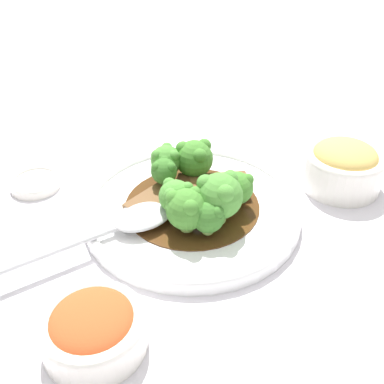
{
  "coord_description": "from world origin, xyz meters",
  "views": [
    {
      "loc": [
        -0.1,
        0.42,
        0.34
      ],
      "look_at": [
        0.0,
        0.0,
        0.03
      ],
      "focal_mm": 42.0,
      "sensor_mm": 36.0,
      "label": 1
    }
  ],
  "objects_px": {
    "beef_strip_3": "(208,202)",
    "broccoli_floret_7": "(164,171)",
    "broccoli_floret_3": "(220,195)",
    "side_bowl_kimchi": "(93,328)",
    "beef_strip_0": "(186,192)",
    "broccoli_floret_2": "(176,196)",
    "serving_spoon": "(134,220)",
    "broccoli_floret_6": "(187,208)",
    "main_plate": "(192,208)",
    "side_bowl_appetizer": "(343,165)",
    "beef_strip_2": "(152,201)",
    "sauce_dish": "(35,182)",
    "broccoli_floret_4": "(208,215)",
    "beef_strip_1": "(220,185)",
    "broccoli_floret_1": "(166,160)",
    "broccoli_floret_5": "(237,187)",
    "broccoli_floret_0": "(194,158)"
  },
  "relations": [
    {
      "from": "beef_strip_3",
      "to": "serving_spoon",
      "type": "height_order",
      "value": "serving_spoon"
    },
    {
      "from": "broccoli_floret_7",
      "to": "broccoli_floret_0",
      "type": "bearing_deg",
      "value": -126.43
    },
    {
      "from": "broccoli_floret_4",
      "to": "sauce_dish",
      "type": "xyz_separation_m",
      "value": [
        0.25,
        -0.06,
        -0.04
      ]
    },
    {
      "from": "beef_strip_2",
      "to": "broccoli_floret_5",
      "type": "xyz_separation_m",
      "value": [
        -0.1,
        -0.03,
        0.02
      ]
    },
    {
      "from": "broccoli_floret_0",
      "to": "side_bowl_kimchi",
      "type": "height_order",
      "value": "broccoli_floret_0"
    },
    {
      "from": "beef_strip_2",
      "to": "serving_spoon",
      "type": "height_order",
      "value": "serving_spoon"
    },
    {
      "from": "broccoli_floret_3",
      "to": "sauce_dish",
      "type": "height_order",
      "value": "broccoli_floret_3"
    },
    {
      "from": "broccoli_floret_6",
      "to": "side_bowl_kimchi",
      "type": "bearing_deg",
      "value": 73.24
    },
    {
      "from": "beef_strip_0",
      "to": "broccoli_floret_5",
      "type": "distance_m",
      "value": 0.06
    },
    {
      "from": "beef_strip_0",
      "to": "broccoli_floret_6",
      "type": "relative_size",
      "value": 1.24
    },
    {
      "from": "broccoli_floret_2",
      "to": "broccoli_floret_3",
      "type": "distance_m",
      "value": 0.05
    },
    {
      "from": "sauce_dish",
      "to": "broccoli_floret_5",
      "type": "bearing_deg",
      "value": 179.88
    },
    {
      "from": "broccoli_floret_4",
      "to": "side_bowl_appetizer",
      "type": "distance_m",
      "value": 0.22
    },
    {
      "from": "broccoli_floret_3",
      "to": "side_bowl_kimchi",
      "type": "bearing_deg",
      "value": 66.13
    },
    {
      "from": "broccoli_floret_7",
      "to": "serving_spoon",
      "type": "bearing_deg",
      "value": 77.44
    },
    {
      "from": "broccoli_floret_0",
      "to": "broccoli_floret_7",
      "type": "relative_size",
      "value": 1.15
    },
    {
      "from": "broccoli_floret_0",
      "to": "broccoli_floret_6",
      "type": "xyz_separation_m",
      "value": [
        -0.02,
        0.1,
        -0.0
      ]
    },
    {
      "from": "serving_spoon",
      "to": "sauce_dish",
      "type": "distance_m",
      "value": 0.18
    },
    {
      "from": "beef_strip_2",
      "to": "side_bowl_appetizer",
      "type": "distance_m",
      "value": 0.25
    },
    {
      "from": "beef_strip_0",
      "to": "beef_strip_1",
      "type": "bearing_deg",
      "value": -147.86
    },
    {
      "from": "broccoli_floret_1",
      "to": "sauce_dish",
      "type": "xyz_separation_m",
      "value": [
        0.17,
        0.03,
        -0.04
      ]
    },
    {
      "from": "broccoli_floret_0",
      "to": "sauce_dish",
      "type": "relative_size",
      "value": 0.79
    },
    {
      "from": "beef_strip_0",
      "to": "sauce_dish",
      "type": "relative_size",
      "value": 0.95
    },
    {
      "from": "broccoli_floret_5",
      "to": "side_bowl_kimchi",
      "type": "xyz_separation_m",
      "value": [
        0.09,
        0.21,
        -0.02
      ]
    },
    {
      "from": "broccoli_floret_3",
      "to": "serving_spoon",
      "type": "distance_m",
      "value": 0.1
    },
    {
      "from": "main_plate",
      "to": "broccoli_floret_0",
      "type": "relative_size",
      "value": 5.05
    },
    {
      "from": "broccoli_floret_1",
      "to": "sauce_dish",
      "type": "height_order",
      "value": "broccoli_floret_1"
    },
    {
      "from": "beef_strip_3",
      "to": "broccoli_floret_7",
      "type": "height_order",
      "value": "broccoli_floret_7"
    },
    {
      "from": "main_plate",
      "to": "side_bowl_appetizer",
      "type": "xyz_separation_m",
      "value": [
        -0.18,
        -0.11,
        0.02
      ]
    },
    {
      "from": "main_plate",
      "to": "beef_strip_1",
      "type": "xyz_separation_m",
      "value": [
        -0.03,
        -0.03,
        0.02
      ]
    },
    {
      "from": "broccoli_floret_0",
      "to": "beef_strip_1",
      "type": "bearing_deg",
      "value": 151.78
    },
    {
      "from": "beef_strip_0",
      "to": "broccoli_floret_7",
      "type": "relative_size",
      "value": 1.38
    },
    {
      "from": "broccoli_floret_4",
      "to": "side_bowl_appetizer",
      "type": "xyz_separation_m",
      "value": [
        -0.15,
        -0.16,
        -0.01
      ]
    },
    {
      "from": "broccoli_floret_4",
      "to": "beef_strip_1",
      "type": "bearing_deg",
      "value": -88.42
    },
    {
      "from": "broccoli_floret_2",
      "to": "serving_spoon",
      "type": "relative_size",
      "value": 0.27
    },
    {
      "from": "side_bowl_kimchi",
      "to": "broccoli_floret_5",
      "type": "bearing_deg",
      "value": -113.55
    },
    {
      "from": "serving_spoon",
      "to": "side_bowl_kimchi",
      "type": "xyz_separation_m",
      "value": [
        -0.01,
        0.14,
        -0.0
      ]
    },
    {
      "from": "broccoli_floret_4",
      "to": "side_bowl_appetizer",
      "type": "height_order",
      "value": "side_bowl_appetizer"
    },
    {
      "from": "beef_strip_2",
      "to": "broccoli_floret_7",
      "type": "xyz_separation_m",
      "value": [
        -0.01,
        -0.03,
        0.02
      ]
    },
    {
      "from": "broccoli_floret_0",
      "to": "broccoli_floret_4",
      "type": "xyz_separation_m",
      "value": [
        -0.04,
        0.1,
        -0.01
      ]
    },
    {
      "from": "main_plate",
      "to": "broccoli_floret_1",
      "type": "bearing_deg",
      "value": -42.54
    },
    {
      "from": "broccoli_floret_5",
      "to": "side_bowl_appetizer",
      "type": "height_order",
      "value": "side_bowl_appetizer"
    },
    {
      "from": "beef_strip_3",
      "to": "broccoli_floret_2",
      "type": "distance_m",
      "value": 0.05
    },
    {
      "from": "broccoli_floret_3",
      "to": "broccoli_floret_5",
      "type": "relative_size",
      "value": 1.42
    },
    {
      "from": "broccoli_floret_1",
      "to": "side_bowl_kimchi",
      "type": "height_order",
      "value": "broccoli_floret_1"
    },
    {
      "from": "broccoli_floret_3",
      "to": "main_plate",
      "type": "bearing_deg",
      "value": -34.84
    },
    {
      "from": "broccoli_floret_3",
      "to": "broccoli_floret_4",
      "type": "bearing_deg",
      "value": 71.26
    },
    {
      "from": "broccoli_floret_4",
      "to": "side_bowl_appetizer",
      "type": "bearing_deg",
      "value": -133.2
    },
    {
      "from": "broccoli_floret_0",
      "to": "broccoli_floret_1",
      "type": "height_order",
      "value": "broccoli_floret_0"
    },
    {
      "from": "main_plate",
      "to": "beef_strip_0",
      "type": "relative_size",
      "value": 4.2
    }
  ]
}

